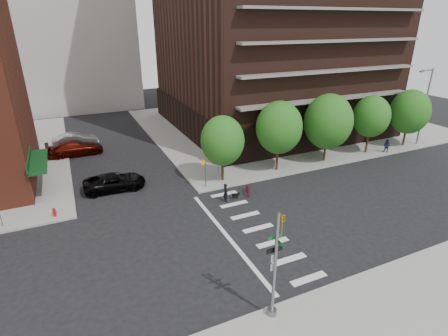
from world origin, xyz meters
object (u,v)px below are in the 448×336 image
Objects in this scene: fire_hydrant at (54,212)px; parked_car_silver at (75,140)px; parked_car_black at (115,182)px; pedestrian_far at (387,146)px; scooter at (248,189)px; dog_walker at (226,193)px; parked_car_maroon at (75,148)px; traffic_signal at (275,274)px.

parked_car_silver is at bearing 81.55° from fire_hydrant.
parked_car_black is 29.77m from pedestrian_far.
scooter is 2.38m from dog_walker.
parked_car_maroon is 2.93m from parked_car_silver.
parked_car_silver is at bearing -8.04° from parked_car_maroon.
parked_car_maroon reaches higher than fire_hydrant.
parked_car_black is at bearing 172.79° from scooter.
traffic_signal is at bearing -161.48° from parked_car_black.
parked_car_maroon is 20.16m from dog_walker.
dog_walker is (-2.31, -0.42, 0.36)m from scooter.
parked_car_black is at bearing -169.91° from parked_car_maroon.
parked_car_black is 3.37× the size of pedestrian_far.
parked_car_silver is 36.38m from pedestrian_far.
parked_car_silver reaches higher than scooter.
fire_hydrant is 0.14× the size of parked_car_black.
parked_car_maroon is (-7.73, 29.28, -1.84)m from traffic_signal.
traffic_signal is 30.34m from parked_car_maroon.
pedestrian_far is (34.57, -0.30, 0.39)m from fire_hydrant.
pedestrian_far reaches higher than parked_car_maroon.
parked_car_maroon reaches higher than dog_walker.
parked_car_maroon is 3.62× the size of dog_walker.
parked_car_silver is (-2.49, 13.75, 0.10)m from parked_car_black.
parked_car_black is 11.90m from scooter.
parked_car_maroon reaches higher than parked_car_silver.
pedestrian_far is (19.17, 2.33, 0.49)m from scooter.
parked_car_silver is at bearing 145.29° from scooter.
traffic_signal is 1.12× the size of parked_car_black.
traffic_signal reaches higher than dog_walker.
fire_hydrant is 15.62m from scooter.
parked_car_maroon is 3.38× the size of scooter.
fire_hydrant is 0.46× the size of pedestrian_far.
fire_hydrant is at bearing 168.95° from parked_car_silver.
pedestrian_far is at bearing 31.43° from traffic_signal.
parked_car_black is 0.91× the size of parked_car_maroon.
parked_car_silver reaches higher than fire_hydrant.
parked_car_maroon is (2.30, 13.99, 0.31)m from fire_hydrant.
parked_car_silver reaches higher than dog_walker.
traffic_signal is 18.42m from fire_hydrant.
parked_car_black is (-5.03, 18.45, -1.95)m from traffic_signal.
pedestrian_far is at bearing 28.80° from scooter.
fire_hydrant is (-10.03, 15.29, -2.15)m from traffic_signal.
scooter is (15.40, -2.63, -0.09)m from fire_hydrant.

